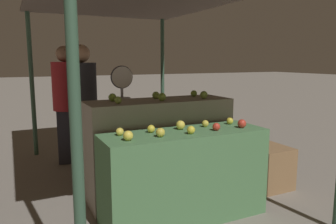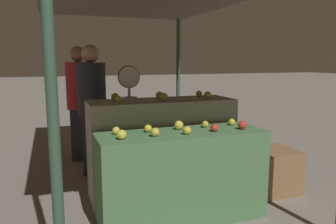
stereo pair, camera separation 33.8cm
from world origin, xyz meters
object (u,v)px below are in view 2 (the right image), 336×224
at_px(produce_scale, 129,97).
at_px(wooden_crate_side, 273,170).
at_px(person_customer_left, 79,96).
at_px(person_vendor_at_scale, 92,101).

distance_m(produce_scale, wooden_crate_side, 1.99).
xyz_separation_m(person_customer_left, wooden_crate_side, (2.04, -2.07, -0.76)).
bearing_deg(produce_scale, wooden_crate_side, -33.81).
xyz_separation_m(produce_scale, person_customer_left, (-0.54, 1.06, -0.07)).
xyz_separation_m(person_vendor_at_scale, wooden_crate_side, (1.94, -1.33, -0.76)).
xyz_separation_m(produce_scale, person_vendor_at_scale, (-0.44, 0.33, -0.07)).
height_order(person_vendor_at_scale, person_customer_left, person_customer_left).
distance_m(person_vendor_at_scale, wooden_crate_side, 2.47).
bearing_deg(person_vendor_at_scale, wooden_crate_side, 156.85).
relative_size(produce_scale, person_customer_left, 0.85).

